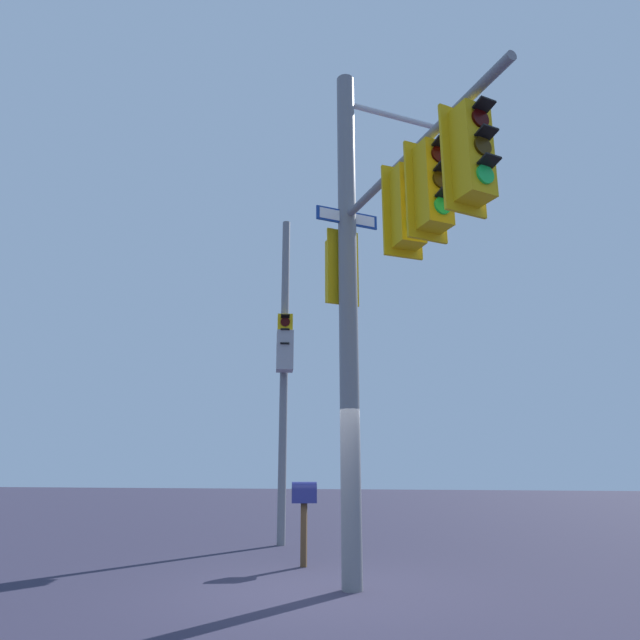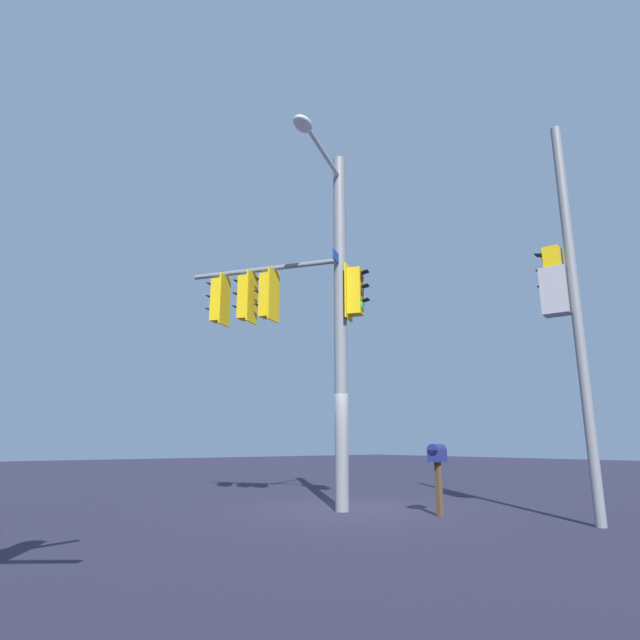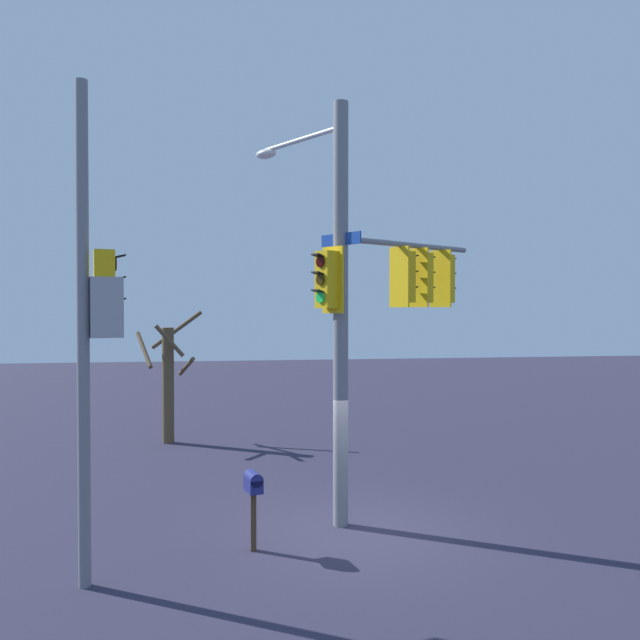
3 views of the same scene
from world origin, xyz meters
name	(u,v)px [view 2 (image 2 of 3)]	position (x,y,z in m)	size (l,w,h in m)	color
ground_plane	(352,509)	(0.00, 0.00, 0.00)	(80.00, 80.00, 0.00)	#2B293D
main_signal_pole_assembly	(306,301)	(0.45, 0.96, 4.72)	(5.03, 2.91, 8.34)	slate
secondary_pole_assembly	(565,297)	(-4.45, -1.63, 4.19)	(0.73, 0.51, 7.79)	slate
mailbox	(437,459)	(-1.96, -0.61, 1.11)	(0.34, 0.49, 1.41)	#4C3823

